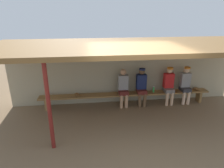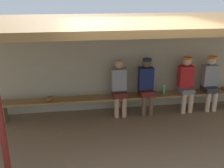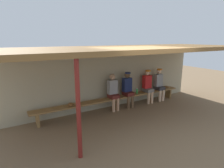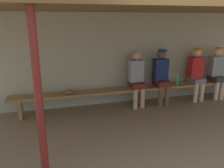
{
  "view_description": "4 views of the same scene",
  "coord_description": "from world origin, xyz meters",
  "px_view_note": "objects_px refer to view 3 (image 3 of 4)",
  "views": [
    {
      "loc": [
        -1.26,
        -4.85,
        3.23
      ],
      "look_at": [
        -0.56,
        1.05,
        1.02
      ],
      "focal_mm": 32.2,
      "sensor_mm": 36.0,
      "label": 1
    },
    {
      "loc": [
        -1.12,
        -4.17,
        2.81
      ],
      "look_at": [
        -0.34,
        1.12,
        0.93
      ],
      "focal_mm": 42.37,
      "sensor_mm": 36.0,
      "label": 2
    },
    {
      "loc": [
        -3.5,
        -4.09,
        2.57
      ],
      "look_at": [
        -0.28,
        1.34,
        1.05
      ],
      "focal_mm": 30.28,
      "sensor_mm": 36.0,
      "label": 3
    },
    {
      "loc": [
        -2.04,
        -3.23,
        2.04
      ],
      "look_at": [
        -0.84,
        1.09,
        0.73
      ],
      "focal_mm": 35.68,
      "sensor_mm": 36.0,
      "label": 4
    }
  ],
  "objects_px": {
    "support_post": "(78,111)",
    "baseball_glove_worn": "(166,87)",
    "player_in_red": "(148,85)",
    "bench": "(116,99)",
    "player_shirtless_tan": "(128,88)",
    "baseball_glove_dark_brown": "(71,104)",
    "player_in_white": "(113,91)",
    "water_bottle_orange": "(137,91)",
    "player_near_post": "(159,83)"
  },
  "relations": [
    {
      "from": "water_bottle_orange",
      "to": "baseball_glove_worn",
      "type": "height_order",
      "value": "water_bottle_orange"
    },
    {
      "from": "player_in_red",
      "to": "player_near_post",
      "type": "bearing_deg",
      "value": 0.0
    },
    {
      "from": "support_post",
      "to": "baseball_glove_dark_brown",
      "type": "height_order",
      "value": "support_post"
    },
    {
      "from": "bench",
      "to": "player_near_post",
      "type": "relative_size",
      "value": 4.46
    },
    {
      "from": "bench",
      "to": "player_shirtless_tan",
      "type": "relative_size",
      "value": 4.46
    },
    {
      "from": "support_post",
      "to": "water_bottle_orange",
      "type": "distance_m",
      "value": 3.87
    },
    {
      "from": "player_near_post",
      "to": "player_shirtless_tan",
      "type": "bearing_deg",
      "value": 180.0
    },
    {
      "from": "support_post",
      "to": "player_in_red",
      "type": "height_order",
      "value": "support_post"
    },
    {
      "from": "bench",
      "to": "player_near_post",
      "type": "distance_m",
      "value": 2.19
    },
    {
      "from": "water_bottle_orange",
      "to": "baseball_glove_worn",
      "type": "xyz_separation_m",
      "value": [
        1.63,
        0.03,
        -0.06
      ]
    },
    {
      "from": "bench",
      "to": "water_bottle_orange",
      "type": "height_order",
      "value": "water_bottle_orange"
    },
    {
      "from": "player_in_white",
      "to": "baseball_glove_worn",
      "type": "xyz_separation_m",
      "value": [
        2.73,
        0.03,
        -0.22
      ]
    },
    {
      "from": "player_in_red",
      "to": "baseball_glove_dark_brown",
      "type": "height_order",
      "value": "player_in_red"
    },
    {
      "from": "player_near_post",
      "to": "support_post",
      "type": "bearing_deg",
      "value": -154.35
    },
    {
      "from": "support_post",
      "to": "baseball_glove_worn",
      "type": "distance_m",
      "value": 5.32
    },
    {
      "from": "player_in_white",
      "to": "baseball_glove_worn",
      "type": "height_order",
      "value": "player_in_white"
    },
    {
      "from": "baseball_glove_dark_brown",
      "to": "bench",
      "type": "bearing_deg",
      "value": -86.63
    },
    {
      "from": "baseball_glove_dark_brown",
      "to": "player_in_red",
      "type": "bearing_deg",
      "value": -86.85
    },
    {
      "from": "support_post",
      "to": "player_shirtless_tan",
      "type": "xyz_separation_m",
      "value": [
        2.76,
        2.1,
        -0.35
      ]
    },
    {
      "from": "player_near_post",
      "to": "bench",
      "type": "bearing_deg",
      "value": -179.91
    },
    {
      "from": "player_in_white",
      "to": "player_shirtless_tan",
      "type": "distance_m",
      "value": 0.65
    },
    {
      "from": "baseball_glove_dark_brown",
      "to": "support_post",
      "type": "bearing_deg",
      "value": 169.23
    },
    {
      "from": "player_near_post",
      "to": "baseball_glove_worn",
      "type": "bearing_deg",
      "value": 3.16
    },
    {
      "from": "baseball_glove_worn",
      "to": "player_in_red",
      "type": "bearing_deg",
      "value": 40.21
    },
    {
      "from": "player_near_post",
      "to": "player_shirtless_tan",
      "type": "height_order",
      "value": "same"
    },
    {
      "from": "water_bottle_orange",
      "to": "player_in_red",
      "type": "bearing_deg",
      "value": 0.66
    },
    {
      "from": "support_post",
      "to": "water_bottle_orange",
      "type": "relative_size",
      "value": 10.07
    },
    {
      "from": "player_near_post",
      "to": "player_shirtless_tan",
      "type": "distance_m",
      "value": 1.62
    },
    {
      "from": "water_bottle_orange",
      "to": "baseball_glove_worn",
      "type": "bearing_deg",
      "value": 1.11
    },
    {
      "from": "player_near_post",
      "to": "water_bottle_orange",
      "type": "relative_size",
      "value": 6.16
    },
    {
      "from": "support_post",
      "to": "player_shirtless_tan",
      "type": "distance_m",
      "value": 3.49
    },
    {
      "from": "support_post",
      "to": "player_near_post",
      "type": "xyz_separation_m",
      "value": [
        4.38,
        2.1,
        -0.35
      ]
    },
    {
      "from": "player_shirtless_tan",
      "to": "player_in_red",
      "type": "height_order",
      "value": "same"
    },
    {
      "from": "player_near_post",
      "to": "baseball_glove_dark_brown",
      "type": "distance_m",
      "value": 3.89
    },
    {
      "from": "player_shirtless_tan",
      "to": "baseball_glove_dark_brown",
      "type": "bearing_deg",
      "value": -179.46
    },
    {
      "from": "support_post",
      "to": "player_near_post",
      "type": "bearing_deg",
      "value": 25.65
    },
    {
      "from": "player_near_post",
      "to": "player_in_red",
      "type": "xyz_separation_m",
      "value": [
        -0.62,
        0.0,
        0.0
      ]
    },
    {
      "from": "bench",
      "to": "player_shirtless_tan",
      "type": "xyz_separation_m",
      "value": [
        0.55,
        0.0,
        0.36
      ]
    },
    {
      "from": "player_near_post",
      "to": "water_bottle_orange",
      "type": "bearing_deg",
      "value": -179.69
    },
    {
      "from": "water_bottle_orange",
      "to": "baseball_glove_worn",
      "type": "distance_m",
      "value": 1.63
    },
    {
      "from": "player_shirtless_tan",
      "to": "player_in_red",
      "type": "bearing_deg",
      "value": 0.0
    },
    {
      "from": "player_near_post",
      "to": "baseball_glove_dark_brown",
      "type": "relative_size",
      "value": 5.6
    },
    {
      "from": "player_shirtless_tan",
      "to": "baseball_glove_worn",
      "type": "distance_m",
      "value": 2.09
    },
    {
      "from": "bench",
      "to": "baseball_glove_worn",
      "type": "distance_m",
      "value": 2.63
    },
    {
      "from": "player_shirtless_tan",
      "to": "baseball_glove_dark_brown",
      "type": "xyz_separation_m",
      "value": [
        -2.26,
        -0.02,
        -0.24
      ]
    },
    {
      "from": "player_in_white",
      "to": "baseball_glove_dark_brown",
      "type": "distance_m",
      "value": 1.63
    },
    {
      "from": "player_in_white",
      "to": "baseball_glove_worn",
      "type": "bearing_deg",
      "value": 0.54
    },
    {
      "from": "player_in_red",
      "to": "bench",
      "type": "bearing_deg",
      "value": -179.87
    },
    {
      "from": "baseball_glove_dark_brown",
      "to": "player_shirtless_tan",
      "type": "bearing_deg",
      "value": -86.69
    },
    {
      "from": "bench",
      "to": "player_shirtless_tan",
      "type": "distance_m",
      "value": 0.65
    }
  ]
}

